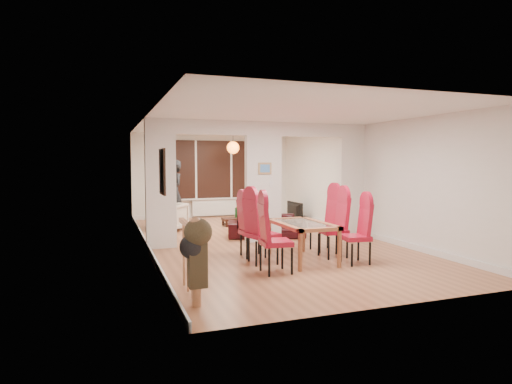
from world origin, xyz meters
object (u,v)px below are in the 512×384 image
dining_chair_rc (324,221)px  armchair (169,217)px  coffee_table (239,222)px  bowl (247,217)px  dining_table (302,241)px  dining_chair_lc (253,227)px  sofa (266,226)px  dining_chair_la (276,237)px  dining_chair_ra (356,232)px  dining_chair_lb (263,230)px  dining_chair_rb (333,226)px  television (292,211)px  bottle (236,212)px  person (174,194)px

dining_chair_rc → armchair: bearing=123.0°
coffee_table → bowl: size_ratio=4.08×
dining_chair_rc → coffee_table: size_ratio=1.29×
dining_table → dining_chair_lc: 0.94m
dining_table → sofa: (0.25, 2.40, -0.08)m
dining_chair_rc → bowl: 3.66m
sofa → armchair: armchair is taller
coffee_table → dining_chair_rc: bearing=-81.3°
dining_chair_la → dining_chair_ra: (1.51, 0.10, -0.03)m
dining_chair_lb → dining_table: bearing=-17.1°
dining_table → dining_chair_lc: (-0.72, 0.57, 0.20)m
dining_chair_ra → sofa: size_ratio=0.61×
bowl → dining_chair_la: bearing=-103.2°
dining_table → dining_chair_rc: dining_chair_rc is taller
dining_chair_lc → sofa: bearing=59.0°
dining_chair_rb → television: 4.97m
dining_chair_lc → dining_chair_rc: (1.48, 0.03, 0.04)m
dining_chair_la → dining_chair_rc: bearing=45.6°
dining_chair_lb → dining_chair_ra: size_ratio=1.08×
dining_chair_rb → bottle: dining_chair_rb is taller
dining_chair_rb → dining_table: bearing=-169.3°
armchair → television: armchair is taller
dining_chair_rc → television: dining_chair_rc is taller
armchair → bottle: 1.89m
dining_chair_ra → person: person is taller
bottle → dining_chair_ra: bearing=-82.8°
dining_chair_lc → armchair: (-1.02, 3.55, -0.19)m
armchair → television: size_ratio=0.81×
dining_table → dining_chair_lc: dining_chair_lc is taller
television → coffee_table: (-1.81, -0.49, -0.17)m
dining_chair_lc → dining_chair_ra: 1.84m
dining_chair_lc → armchair: 3.70m
dining_chair_la → television: size_ratio=1.22×
dining_table → dining_chair_rb: (0.65, 0.06, 0.23)m
dining_chair_la → dining_chair_rb: (1.40, 0.68, -0.00)m
armchair → person: (0.20, 0.40, 0.55)m
bowl → sofa: bearing=-94.3°
dining_chair_rc → person: person is taller
dining_chair_rc → person: size_ratio=0.65×
sofa → bowl: 1.83m
armchair → bottle: size_ratio=2.62×
dining_chair_lb → dining_chair_rc: (1.49, 0.56, 0.00)m
dining_table → bottle: (0.13, 4.41, 0.01)m
dining_chair_la → dining_chair_rb: dining_chair_la is taller
dining_table → dining_chair_lc: size_ratio=1.33×
dining_chair_ra → dining_chair_rc: 1.13m
armchair → sofa: bearing=-4.9°
dining_chair_rc → person: 4.55m
bowl → dining_table: bearing=-95.2°
person → dining_chair_lb: bearing=-0.2°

